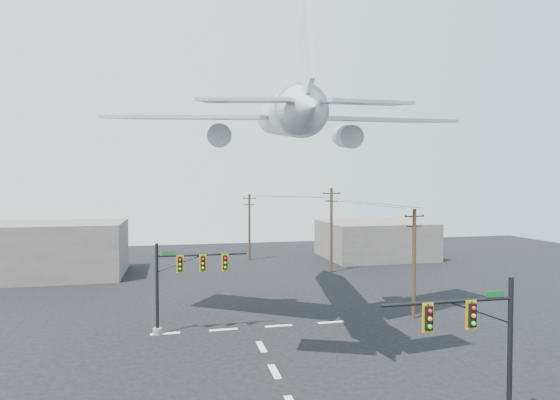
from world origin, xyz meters
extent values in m
cube|color=silver|center=(0.00, 4.00, 0.01)|extent=(0.40, 2.00, 0.01)
cube|color=silver|center=(0.00, 8.00, 0.01)|extent=(0.40, 2.00, 0.01)
cube|color=silver|center=(-6.00, 12.00, 0.01)|extent=(2.00, 0.40, 0.01)
cube|color=silver|center=(-2.00, 12.00, 0.01)|extent=(2.00, 0.40, 0.01)
cube|color=silver|center=(2.00, 12.00, 0.01)|extent=(2.00, 0.40, 0.01)
cube|color=silver|center=(6.00, 12.00, 0.01)|extent=(2.00, 0.40, 0.01)
cylinder|color=black|center=(8.75, -3.58, 3.17)|extent=(0.22, 0.22, 6.34)
cylinder|color=black|center=(5.76, -3.58, 5.43)|extent=(5.98, 0.14, 0.14)
cylinder|color=black|center=(7.25, -3.58, 4.89)|extent=(3.18, 0.07, 0.07)
cube|color=black|center=(6.75, -3.72, 4.86)|extent=(0.31, 0.27, 1.00)
cube|color=#C79A0B|center=(6.75, -3.70, 4.86)|extent=(0.50, 0.04, 1.22)
sphere|color=red|center=(6.75, -3.87, 5.18)|extent=(0.18, 0.18, 0.18)
sphere|color=orange|center=(6.75, -3.87, 4.86)|extent=(0.18, 0.18, 0.18)
sphere|color=#0DDD13|center=(6.75, -3.87, 4.55)|extent=(0.18, 0.18, 0.18)
cube|color=black|center=(4.76, -3.72, 4.86)|extent=(0.31, 0.27, 1.00)
cube|color=#C79A0B|center=(4.76, -3.70, 4.86)|extent=(0.50, 0.04, 1.22)
sphere|color=red|center=(4.76, -3.87, 5.18)|extent=(0.18, 0.18, 0.18)
sphere|color=orange|center=(4.76, -3.87, 4.86)|extent=(0.18, 0.18, 0.18)
sphere|color=#0DDD13|center=(4.76, -3.87, 4.55)|extent=(0.18, 0.18, 0.18)
cube|color=#0B531D|center=(7.93, -3.64, 5.66)|extent=(0.86, 0.04, 0.24)
cylinder|color=gray|center=(-6.51, 11.95, 0.22)|extent=(0.63, 0.63, 0.45)
cylinder|color=black|center=(-6.51, 11.95, 3.14)|extent=(0.22, 0.22, 6.28)
cylinder|color=black|center=(-3.42, 11.95, 5.38)|extent=(6.17, 0.14, 0.14)
cylinder|color=black|center=(-4.97, 11.95, 4.84)|extent=(3.27, 0.07, 0.07)
cube|color=black|center=(-4.97, 11.81, 4.81)|extent=(0.30, 0.27, 0.99)
cube|color=#C79A0B|center=(-4.97, 11.83, 4.81)|extent=(0.49, 0.04, 1.21)
sphere|color=red|center=(-4.97, 11.66, 5.13)|extent=(0.18, 0.18, 0.18)
sphere|color=orange|center=(-4.97, 11.66, 4.81)|extent=(0.18, 0.18, 0.18)
sphere|color=#0DDD13|center=(-4.97, 11.66, 4.50)|extent=(0.18, 0.18, 0.18)
cube|color=black|center=(-3.42, 11.81, 4.81)|extent=(0.30, 0.27, 0.99)
cube|color=#C79A0B|center=(-3.42, 11.83, 4.81)|extent=(0.49, 0.04, 1.21)
sphere|color=red|center=(-3.42, 11.66, 5.13)|extent=(0.18, 0.18, 0.18)
sphere|color=orange|center=(-3.42, 11.66, 4.81)|extent=(0.18, 0.18, 0.18)
sphere|color=#0DDD13|center=(-3.42, 11.66, 4.50)|extent=(0.18, 0.18, 0.18)
cube|color=black|center=(-1.88, 11.81, 4.81)|extent=(0.30, 0.27, 0.99)
cube|color=#C79A0B|center=(-1.88, 11.83, 4.81)|extent=(0.49, 0.04, 1.21)
sphere|color=red|center=(-1.88, 11.66, 5.13)|extent=(0.18, 0.18, 0.18)
sphere|color=orange|center=(-1.88, 11.66, 4.81)|extent=(0.18, 0.18, 0.18)
sphere|color=#0DDD13|center=(-1.88, 11.66, 4.50)|extent=(0.18, 0.18, 0.18)
cube|color=#0B531D|center=(-5.70, 11.89, 5.60)|extent=(0.85, 0.04, 0.23)
cylinder|color=#462D1E|center=(12.45, 11.49, 4.20)|extent=(0.28, 0.28, 8.41)
cube|color=#462D1E|center=(12.45, 11.49, 7.85)|extent=(1.69, 0.23, 0.11)
cube|color=#462D1E|center=(12.45, 11.49, 7.10)|extent=(1.31, 0.21, 0.11)
cylinder|color=black|center=(11.70, 11.44, 7.94)|extent=(0.09, 0.09, 0.11)
cylinder|color=black|center=(12.45, 11.49, 7.94)|extent=(0.09, 0.09, 0.11)
cylinder|color=black|center=(13.19, 11.54, 7.94)|extent=(0.09, 0.09, 0.11)
cylinder|color=#462D1E|center=(12.45, 30.79, 4.93)|extent=(0.33, 0.33, 9.85)
cube|color=#462D1E|center=(12.45, 30.79, 9.19)|extent=(1.97, 0.60, 0.13)
cube|color=#462D1E|center=(12.45, 30.79, 8.30)|extent=(1.54, 0.49, 0.13)
cylinder|color=black|center=(11.59, 31.00, 9.30)|extent=(0.11, 0.11, 0.13)
cylinder|color=black|center=(12.45, 30.79, 9.30)|extent=(0.11, 0.11, 0.13)
cylinder|color=black|center=(13.31, 30.58, 9.30)|extent=(0.11, 0.11, 0.13)
cylinder|color=#462D1E|center=(4.49, 41.46, 4.48)|extent=(0.31, 0.31, 8.95)
cube|color=#462D1E|center=(4.49, 41.46, 8.34)|extent=(1.72, 0.86, 0.12)
cube|color=#462D1E|center=(4.49, 41.46, 7.53)|extent=(1.35, 0.69, 0.12)
cylinder|color=black|center=(3.75, 41.79, 8.44)|extent=(0.10, 0.10, 0.12)
cylinder|color=black|center=(4.49, 41.46, 8.44)|extent=(0.10, 0.10, 0.12)
cylinder|color=black|center=(5.23, 41.13, 8.44)|extent=(0.10, 0.10, 0.12)
cylinder|color=black|center=(11.63, 21.14, 8.47)|extent=(0.17, 19.30, 0.03)
cylinder|color=black|center=(7.62, 36.13, 8.71)|extent=(7.91, 10.68, 0.03)
cylinder|color=black|center=(13.26, 21.14, 8.47)|extent=(0.17, 19.30, 0.03)
cylinder|color=black|center=(9.32, 36.13, 8.71)|extent=(8.05, 10.68, 0.03)
cylinder|color=silver|center=(2.89, 14.06, 15.54)|extent=(5.57, 19.99, 5.33)
cone|color=silver|center=(4.39, 25.82, 16.92)|extent=(3.66, 5.02, 3.58)
cone|color=silver|center=(1.39, 2.30, 14.16)|extent=(3.35, 4.95, 3.27)
cube|color=silver|center=(-4.15, 13.64, 15.09)|extent=(12.97, 10.41, 0.74)
cube|color=silver|center=(9.59, 11.89, 15.09)|extent=(13.32, 7.99, 0.74)
cylinder|color=silver|center=(-1.96, 14.32, 13.94)|extent=(2.14, 3.47, 2.09)
cylinder|color=silver|center=(7.65, 13.09, 13.94)|extent=(2.14, 3.47, 2.09)
cube|color=silver|center=(1.48, 3.04, 17.17)|extent=(0.80, 4.46, 5.57)
cube|color=silver|center=(-1.62, 3.19, 14.61)|extent=(5.29, 3.81, 0.42)
cube|color=silver|center=(4.53, 2.40, 14.61)|extent=(5.09, 2.77, 0.42)
cube|color=slate|center=(-20.00, 35.00, 3.00)|extent=(18.00, 10.00, 6.00)
cube|color=slate|center=(22.00, 40.00, 2.50)|extent=(14.00, 12.00, 5.00)
camera|label=1|loc=(-5.25, -20.77, 10.32)|focal=30.00mm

